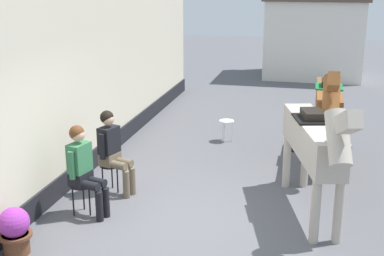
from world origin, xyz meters
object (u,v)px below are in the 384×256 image
object	(u,v)px
spare_stool_white	(227,123)
seated_visitor_far	(112,148)
saddled_horse_far	(328,104)
saddled_horse_near	(315,142)
seated_visitor_near	(83,166)
flower_planter_near	(15,230)

from	to	relation	value
spare_stool_white	seated_visitor_far	bearing A→B (deg)	-113.33
saddled_horse_far	seated_visitor_far	bearing A→B (deg)	-146.37
seated_visitor_far	spare_stool_white	world-z (taller)	seated_visitor_far
spare_stool_white	saddled_horse_near	bearing A→B (deg)	-60.49
saddled_horse_near	saddled_horse_far	distance (m)	2.38
saddled_horse_near	spare_stool_white	world-z (taller)	saddled_horse_near
seated_visitor_far	saddled_horse_far	xyz separation A→B (m)	(3.40, 2.26, 0.38)
seated_visitor_near	saddled_horse_near	distance (m)	3.40
seated_visitor_near	flower_planter_near	bearing A→B (deg)	-107.68
flower_planter_near	seated_visitor_near	bearing A→B (deg)	72.32
flower_planter_near	spare_stool_white	bearing A→B (deg)	70.62
saddled_horse_near	spare_stool_white	distance (m)	3.80
saddled_horse_near	saddled_horse_far	size ratio (longest dim) A/B	0.98
seated_visitor_near	saddled_horse_far	bearing A→B (deg)	41.91
seated_visitor_near	spare_stool_white	distance (m)	4.29
saddled_horse_near	seated_visitor_near	bearing A→B (deg)	-166.75
saddled_horse_far	spare_stool_white	bearing A→B (deg)	157.08
saddled_horse_far	flower_planter_near	xyz separation A→B (m)	(-3.91, -4.41, -0.82)
saddled_horse_near	spare_stool_white	xyz separation A→B (m)	(-1.83, 3.24, -0.76)
spare_stool_white	flower_planter_near	bearing A→B (deg)	-109.38
seated_visitor_far	flower_planter_near	distance (m)	2.25
saddled_horse_far	spare_stool_white	world-z (taller)	saddled_horse_far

